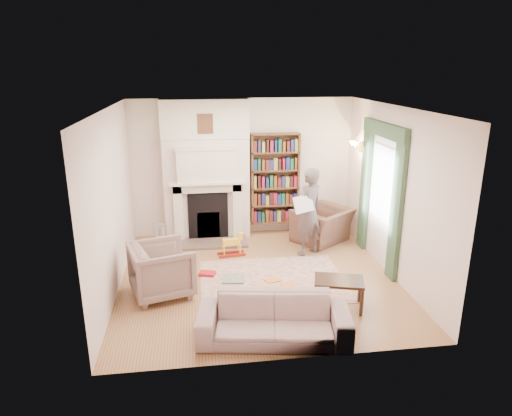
{
  "coord_description": "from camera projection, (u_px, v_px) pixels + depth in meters",
  "views": [
    {
      "loc": [
        -0.98,
        -6.88,
        3.4
      ],
      "look_at": [
        0.0,
        0.25,
        1.15
      ],
      "focal_mm": 32.0,
      "sensor_mm": 36.0,
      "label": 1
    }
  ],
  "objects": [
    {
      "name": "bookcase",
      "position": [
        275.0,
        179.0,
        9.39
      ],
      "size": [
        1.0,
        0.24,
        1.85
      ],
      "primitive_type": "cube",
      "color": "brown",
      "rests_on": "floor"
    },
    {
      "name": "rug",
      "position": [
        273.0,
        280.0,
        7.54
      ],
      "size": [
        2.38,
        1.85,
        0.01
      ],
      "primitive_type": "cube",
      "rotation": [
        0.0,
        0.0,
        -0.01
      ],
      "color": "beige",
      "rests_on": "floor"
    },
    {
      "name": "rocking_horse",
      "position": [
        231.0,
        244.0,
        8.48
      ],
      "size": [
        0.53,
        0.26,
        0.45
      ],
      "primitive_type": null,
      "rotation": [
        0.0,
        0.0,
        0.12
      ],
      "color": "yellow",
      "rests_on": "rug"
    },
    {
      "name": "wall_sconce",
      "position": [
        352.0,
        147.0,
        8.77
      ],
      "size": [
        0.2,
        0.24,
        0.24
      ],
      "primitive_type": null,
      "color": "gold",
      "rests_on": "wall_right"
    },
    {
      "name": "game_box_lid",
      "position": [
        207.0,
        273.0,
        7.72
      ],
      "size": [
        0.31,
        0.26,
        0.04
      ],
      "primitive_type": "cube",
      "rotation": [
        0.0,
        0.0,
        -0.35
      ],
      "color": "red",
      "rests_on": "rug"
    },
    {
      "name": "man_reading",
      "position": [
        309.0,
        212.0,
        8.38
      ],
      "size": [
        0.72,
        0.65,
        1.66
      ],
      "primitive_type": "imported",
      "rotation": [
        0.0,
        0.0,
        3.66
      ],
      "color": "#534542",
      "rests_on": "floor"
    },
    {
      "name": "wall_left",
      "position": [
        112.0,
        203.0,
        6.94
      ],
      "size": [
        0.0,
        4.5,
        4.5
      ],
      "primitive_type": "plane",
      "rotation": [
        1.57,
        0.0,
        1.57
      ],
      "color": "white",
      "rests_on": "floor"
    },
    {
      "name": "wall_front",
      "position": [
        286.0,
        253.0,
        5.11
      ],
      "size": [
        4.5,
        0.0,
        4.5
      ],
      "primitive_type": "plane",
      "rotation": [
        -1.57,
        0.0,
        0.0
      ],
      "color": "white",
      "rests_on": "floor"
    },
    {
      "name": "ceiling",
      "position": [
        258.0,
        108.0,
        6.82
      ],
      "size": [
        4.5,
        4.5,
        0.0
      ],
      "primitive_type": "plane",
      "rotation": [
        3.14,
        0.0,
        0.0
      ],
      "color": "white",
      "rests_on": "wall_back"
    },
    {
      "name": "armchair_left",
      "position": [
        162.0,
        270.0,
        6.99
      ],
      "size": [
        1.11,
        1.1,
        0.82
      ],
      "primitive_type": "imported",
      "rotation": [
        0.0,
        0.0,
        1.86
      ],
      "color": "gray",
      "rests_on": "floor"
    },
    {
      "name": "window",
      "position": [
        383.0,
        184.0,
        7.89
      ],
      "size": [
        0.02,
        0.9,
        1.3
      ],
      "primitive_type": "cube",
      "color": "silver",
      "rests_on": "wall_right"
    },
    {
      "name": "wall_right",
      "position": [
        393.0,
        193.0,
        7.53
      ],
      "size": [
        0.0,
        4.5,
        4.5
      ],
      "primitive_type": "plane",
      "rotation": [
        1.57,
        0.0,
        -1.57
      ],
      "color": "white",
      "rests_on": "floor"
    },
    {
      "name": "curtain_right",
      "position": [
        365.0,
        187.0,
        8.62
      ],
      "size": [
        0.07,
        0.32,
        2.4
      ],
      "primitive_type": "cube",
      "color": "#314B30",
      "rests_on": "floor"
    },
    {
      "name": "sofa",
      "position": [
        274.0,
        319.0,
        5.87
      ],
      "size": [
        2.05,
        1.06,
        0.57
      ],
      "primitive_type": "imported",
      "rotation": [
        0.0,
        0.0,
        -0.16
      ],
      "color": "#AE9E90",
      "rests_on": "floor"
    },
    {
      "name": "floor",
      "position": [
        258.0,
        278.0,
        7.65
      ],
      "size": [
        4.5,
        4.5,
        0.0
      ],
      "primitive_type": "plane",
      "color": "brown",
      "rests_on": "ground"
    },
    {
      "name": "wall_back",
      "position": [
        243.0,
        168.0,
        9.36
      ],
      "size": [
        4.5,
        0.0,
        4.5
      ],
      "primitive_type": "plane",
      "rotation": [
        1.57,
        0.0,
        0.0
      ],
      "color": "white",
      "rests_on": "floor"
    },
    {
      "name": "pelmet",
      "position": [
        385.0,
        130.0,
        7.61
      ],
      "size": [
        0.09,
        1.7,
        0.24
      ],
      "primitive_type": "cube",
      "color": "#314B30",
      "rests_on": "wall_right"
    },
    {
      "name": "newspaper",
      "position": [
        304.0,
        204.0,
        8.11
      ],
      "size": [
        0.44,
        0.32,
        0.29
      ],
      "primitive_type": "cube",
      "rotation": [
        -0.35,
        0.0,
        0.52
      ],
      "color": "silver",
      "rests_on": "man_reading"
    },
    {
      "name": "coffee_table",
      "position": [
        338.0,
        294.0,
        6.65
      ],
      "size": [
        0.8,
        0.63,
        0.45
      ],
      "primitive_type": null,
      "rotation": [
        0.0,
        0.0,
        -0.28
      ],
      "color": "black",
      "rests_on": "floor"
    },
    {
      "name": "armchair_reading",
      "position": [
        322.0,
        225.0,
        9.16
      ],
      "size": [
        1.38,
        1.35,
        0.68
      ],
      "primitive_type": "imported",
      "rotation": [
        0.0,
        0.0,
        3.77
      ],
      "color": "#4F2E2A",
      "rests_on": "floor"
    },
    {
      "name": "fireplace",
      "position": [
        206.0,
        172.0,
        9.08
      ],
      "size": [
        1.7,
        0.58,
        2.8
      ],
      "color": "white",
      "rests_on": "floor"
    },
    {
      "name": "board_game",
      "position": [
        233.0,
        279.0,
        7.56
      ],
      "size": [
        0.4,
        0.4,
        0.03
      ],
      "primitive_type": "cube",
      "rotation": [
        0.0,
        0.0,
        -0.14
      ],
      "color": "gold",
      "rests_on": "rug"
    },
    {
      "name": "comic_annuals",
      "position": [
        273.0,
        285.0,
        7.36
      ],
      "size": [
        0.74,
        0.56,
        0.02
      ],
      "color": "red",
      "rests_on": "rug"
    },
    {
      "name": "curtain_left",
      "position": [
        397.0,
        210.0,
        7.3
      ],
      "size": [
        0.07,
        0.32,
        2.4
      ],
      "primitive_type": "cube",
      "color": "#314B30",
      "rests_on": "floor"
    },
    {
      "name": "paraffin_heater",
      "position": [
        161.0,
        239.0,
        8.6
      ],
      "size": [
        0.26,
        0.26,
        0.55
      ],
      "primitive_type": "cylinder",
      "rotation": [
        0.0,
        0.0,
        0.11
      ],
      "color": "#A8ACB0",
      "rests_on": "floor"
    }
  ]
}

